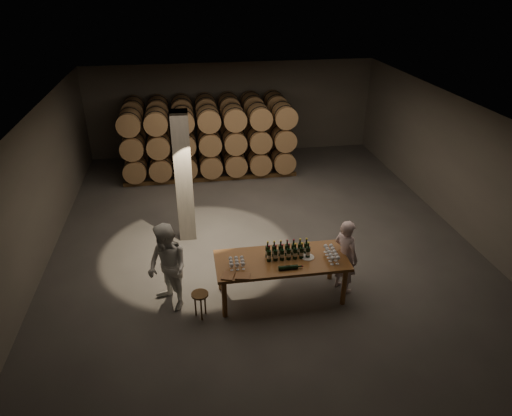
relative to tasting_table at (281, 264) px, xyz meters
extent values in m
plane|color=#4D4B48|center=(0.00, 2.50, -0.80)|extent=(12.00, 12.00, 0.00)
plane|color=#605E59|center=(0.00, 2.50, 2.40)|extent=(12.00, 12.00, 0.00)
plane|color=#625D54|center=(0.00, 8.50, 0.80)|extent=(10.00, 0.00, 10.00)
plane|color=#625D54|center=(0.00, -3.50, 0.80)|extent=(10.00, 0.00, 10.00)
plane|color=#625D54|center=(-5.00, 2.50, 0.80)|extent=(0.00, 12.00, 12.00)
plane|color=#625D54|center=(5.00, 2.50, 0.80)|extent=(0.00, 12.00, 12.00)
cube|color=#676459|center=(-1.80, 2.70, 0.80)|extent=(0.40, 0.40, 3.20)
cylinder|color=brown|center=(-1.18, -0.43, -0.38)|extent=(0.10, 0.10, 0.84)
cylinder|color=brown|center=(1.18, -0.43, -0.38)|extent=(0.10, 0.10, 0.84)
cylinder|color=brown|center=(-1.18, 0.43, -0.38)|extent=(0.10, 0.10, 0.84)
cylinder|color=brown|center=(1.18, 0.43, -0.38)|extent=(0.10, 0.10, 0.84)
cube|color=brown|center=(0.00, 0.00, 0.07)|extent=(2.60, 1.10, 0.06)
cube|color=#53371C|center=(-0.96, 7.40, -0.74)|extent=(5.48, 0.10, 0.12)
cube|color=#53371C|center=(-0.96, 8.00, -0.74)|extent=(5.48, 0.10, 0.12)
cylinder|color=#AC7F4D|center=(-3.30, 7.70, -0.33)|extent=(0.70, 0.95, 0.70)
cylinder|color=black|center=(-3.30, 7.44, -0.33)|extent=(0.73, 0.04, 0.73)
cylinder|color=black|center=(-3.30, 7.96, -0.33)|extent=(0.73, 0.04, 0.73)
cylinder|color=#AC7F4D|center=(-2.52, 7.70, -0.33)|extent=(0.70, 0.95, 0.70)
cylinder|color=black|center=(-2.52, 7.44, -0.33)|extent=(0.73, 0.04, 0.73)
cylinder|color=black|center=(-2.52, 7.96, -0.33)|extent=(0.73, 0.04, 0.73)
cylinder|color=#AC7F4D|center=(-1.74, 7.70, -0.33)|extent=(0.70, 0.95, 0.70)
cylinder|color=black|center=(-1.74, 7.44, -0.33)|extent=(0.73, 0.04, 0.73)
cylinder|color=black|center=(-1.74, 7.96, -0.33)|extent=(0.73, 0.04, 0.73)
cylinder|color=#AC7F4D|center=(-0.96, 7.70, -0.33)|extent=(0.70, 0.95, 0.70)
cylinder|color=black|center=(-0.96, 7.44, -0.33)|extent=(0.73, 0.04, 0.73)
cylinder|color=black|center=(-0.96, 7.96, -0.33)|extent=(0.73, 0.04, 0.73)
cylinder|color=#AC7F4D|center=(-0.18, 7.70, -0.33)|extent=(0.70, 0.95, 0.70)
cylinder|color=black|center=(-0.18, 7.44, -0.33)|extent=(0.73, 0.04, 0.73)
cylinder|color=black|center=(-0.18, 7.96, -0.33)|extent=(0.73, 0.04, 0.73)
cylinder|color=#AC7F4D|center=(0.60, 7.70, -0.33)|extent=(0.70, 0.95, 0.70)
cylinder|color=black|center=(0.60, 7.44, -0.33)|extent=(0.73, 0.04, 0.73)
cylinder|color=black|center=(0.60, 7.96, -0.33)|extent=(0.73, 0.04, 0.73)
cylinder|color=#AC7F4D|center=(1.38, 7.70, -0.33)|extent=(0.70, 0.95, 0.70)
cylinder|color=black|center=(1.38, 7.44, -0.33)|extent=(0.73, 0.04, 0.73)
cylinder|color=black|center=(1.38, 7.96, -0.33)|extent=(0.73, 0.04, 0.73)
cylinder|color=#AC7F4D|center=(-3.30, 7.70, 0.41)|extent=(0.70, 0.95, 0.70)
cylinder|color=black|center=(-3.30, 7.44, 0.41)|extent=(0.73, 0.04, 0.73)
cylinder|color=black|center=(-3.30, 7.96, 0.41)|extent=(0.73, 0.04, 0.73)
cylinder|color=#AC7F4D|center=(-2.52, 7.70, 0.41)|extent=(0.70, 0.95, 0.70)
cylinder|color=black|center=(-2.52, 7.44, 0.41)|extent=(0.73, 0.04, 0.73)
cylinder|color=black|center=(-2.52, 7.96, 0.41)|extent=(0.73, 0.04, 0.73)
cylinder|color=#AC7F4D|center=(-1.74, 7.70, 0.41)|extent=(0.70, 0.95, 0.70)
cylinder|color=black|center=(-1.74, 7.44, 0.41)|extent=(0.73, 0.04, 0.73)
cylinder|color=black|center=(-1.74, 7.96, 0.41)|extent=(0.73, 0.04, 0.73)
cylinder|color=#AC7F4D|center=(-0.96, 7.70, 0.41)|extent=(0.70, 0.95, 0.70)
cylinder|color=black|center=(-0.96, 7.44, 0.41)|extent=(0.73, 0.04, 0.73)
cylinder|color=black|center=(-0.96, 7.96, 0.41)|extent=(0.73, 0.04, 0.73)
cylinder|color=#AC7F4D|center=(-0.18, 7.70, 0.41)|extent=(0.70, 0.95, 0.70)
cylinder|color=black|center=(-0.18, 7.44, 0.41)|extent=(0.73, 0.04, 0.73)
cylinder|color=black|center=(-0.18, 7.96, 0.41)|extent=(0.73, 0.04, 0.73)
cylinder|color=#AC7F4D|center=(0.60, 7.70, 0.41)|extent=(0.70, 0.95, 0.70)
cylinder|color=black|center=(0.60, 7.44, 0.41)|extent=(0.73, 0.04, 0.73)
cylinder|color=black|center=(0.60, 7.96, 0.41)|extent=(0.73, 0.04, 0.73)
cylinder|color=#AC7F4D|center=(1.38, 7.70, 0.41)|extent=(0.70, 0.95, 0.70)
cylinder|color=black|center=(1.38, 7.44, 0.41)|extent=(0.73, 0.04, 0.73)
cylinder|color=black|center=(1.38, 7.96, 0.41)|extent=(0.73, 0.04, 0.73)
cylinder|color=#AC7F4D|center=(-3.30, 7.70, 1.15)|extent=(0.70, 0.95, 0.70)
cylinder|color=black|center=(-3.30, 7.44, 1.15)|extent=(0.73, 0.04, 0.73)
cylinder|color=black|center=(-3.30, 7.96, 1.15)|extent=(0.73, 0.04, 0.73)
cylinder|color=#AC7F4D|center=(-2.52, 7.70, 1.15)|extent=(0.70, 0.95, 0.70)
cylinder|color=black|center=(-2.52, 7.44, 1.15)|extent=(0.73, 0.04, 0.73)
cylinder|color=black|center=(-2.52, 7.96, 1.15)|extent=(0.73, 0.04, 0.73)
cylinder|color=#AC7F4D|center=(-1.74, 7.70, 1.15)|extent=(0.70, 0.95, 0.70)
cylinder|color=black|center=(-1.74, 7.44, 1.15)|extent=(0.73, 0.04, 0.73)
cylinder|color=black|center=(-1.74, 7.96, 1.15)|extent=(0.73, 0.04, 0.73)
cylinder|color=#AC7F4D|center=(-0.96, 7.70, 1.15)|extent=(0.70, 0.95, 0.70)
cylinder|color=black|center=(-0.96, 7.44, 1.15)|extent=(0.73, 0.04, 0.73)
cylinder|color=black|center=(-0.96, 7.96, 1.15)|extent=(0.73, 0.04, 0.73)
cylinder|color=#AC7F4D|center=(-0.18, 7.70, 1.15)|extent=(0.70, 0.95, 0.70)
cylinder|color=black|center=(-0.18, 7.44, 1.15)|extent=(0.73, 0.04, 0.73)
cylinder|color=black|center=(-0.18, 7.96, 1.15)|extent=(0.73, 0.04, 0.73)
cylinder|color=#AC7F4D|center=(0.60, 7.70, 1.15)|extent=(0.70, 0.95, 0.70)
cylinder|color=black|center=(0.60, 7.44, 1.15)|extent=(0.73, 0.04, 0.73)
cylinder|color=black|center=(0.60, 7.96, 1.15)|extent=(0.73, 0.04, 0.73)
cylinder|color=#AC7F4D|center=(1.38, 7.70, 1.15)|extent=(0.70, 0.95, 0.70)
cylinder|color=black|center=(1.38, 7.44, 1.15)|extent=(0.73, 0.04, 0.73)
cylinder|color=black|center=(1.38, 7.96, 1.15)|extent=(0.73, 0.04, 0.73)
cube|color=#53371C|center=(-0.96, 6.00, -0.74)|extent=(5.48, 0.10, 0.12)
cube|color=#53371C|center=(-0.96, 6.60, -0.74)|extent=(5.48, 0.10, 0.12)
cylinder|color=#AC7F4D|center=(-3.30, 6.30, -0.33)|extent=(0.70, 0.95, 0.70)
cylinder|color=black|center=(-3.30, 6.04, -0.33)|extent=(0.73, 0.04, 0.73)
cylinder|color=black|center=(-3.30, 6.56, -0.33)|extent=(0.73, 0.04, 0.73)
cylinder|color=#AC7F4D|center=(-2.52, 6.30, -0.33)|extent=(0.70, 0.95, 0.70)
cylinder|color=black|center=(-2.52, 6.04, -0.33)|extent=(0.73, 0.04, 0.73)
cylinder|color=black|center=(-2.52, 6.56, -0.33)|extent=(0.73, 0.04, 0.73)
cylinder|color=#AC7F4D|center=(-1.74, 6.30, -0.33)|extent=(0.70, 0.95, 0.70)
cylinder|color=black|center=(-1.74, 6.04, -0.33)|extent=(0.73, 0.04, 0.73)
cylinder|color=black|center=(-1.74, 6.56, -0.33)|extent=(0.73, 0.04, 0.73)
cylinder|color=#AC7F4D|center=(-0.96, 6.30, -0.33)|extent=(0.70, 0.95, 0.70)
cylinder|color=black|center=(-0.96, 6.04, -0.33)|extent=(0.73, 0.04, 0.73)
cylinder|color=black|center=(-0.96, 6.56, -0.33)|extent=(0.73, 0.04, 0.73)
cylinder|color=#AC7F4D|center=(-0.18, 6.30, -0.33)|extent=(0.70, 0.95, 0.70)
cylinder|color=black|center=(-0.18, 6.04, -0.33)|extent=(0.73, 0.04, 0.73)
cylinder|color=black|center=(-0.18, 6.56, -0.33)|extent=(0.73, 0.04, 0.73)
cylinder|color=#AC7F4D|center=(0.60, 6.30, -0.33)|extent=(0.70, 0.95, 0.70)
cylinder|color=black|center=(0.60, 6.04, -0.33)|extent=(0.73, 0.04, 0.73)
cylinder|color=black|center=(0.60, 6.56, -0.33)|extent=(0.73, 0.04, 0.73)
cylinder|color=#AC7F4D|center=(1.38, 6.30, -0.33)|extent=(0.70, 0.95, 0.70)
cylinder|color=black|center=(1.38, 6.04, -0.33)|extent=(0.73, 0.04, 0.73)
cylinder|color=black|center=(1.38, 6.56, -0.33)|extent=(0.73, 0.04, 0.73)
cylinder|color=#AC7F4D|center=(-3.30, 6.30, 0.41)|extent=(0.70, 0.95, 0.70)
cylinder|color=black|center=(-3.30, 6.04, 0.41)|extent=(0.73, 0.04, 0.73)
cylinder|color=black|center=(-3.30, 6.56, 0.41)|extent=(0.73, 0.04, 0.73)
cylinder|color=#AC7F4D|center=(-2.52, 6.30, 0.41)|extent=(0.70, 0.95, 0.70)
cylinder|color=black|center=(-2.52, 6.04, 0.41)|extent=(0.73, 0.04, 0.73)
cylinder|color=black|center=(-2.52, 6.56, 0.41)|extent=(0.73, 0.04, 0.73)
cylinder|color=#AC7F4D|center=(-1.74, 6.30, 0.41)|extent=(0.70, 0.95, 0.70)
cylinder|color=black|center=(-1.74, 6.04, 0.41)|extent=(0.73, 0.04, 0.73)
cylinder|color=black|center=(-1.74, 6.56, 0.41)|extent=(0.73, 0.04, 0.73)
cylinder|color=#AC7F4D|center=(-0.96, 6.30, 0.41)|extent=(0.70, 0.95, 0.70)
cylinder|color=black|center=(-0.96, 6.04, 0.41)|extent=(0.73, 0.04, 0.73)
cylinder|color=black|center=(-0.96, 6.56, 0.41)|extent=(0.73, 0.04, 0.73)
cylinder|color=#AC7F4D|center=(-0.18, 6.30, 0.41)|extent=(0.70, 0.95, 0.70)
cylinder|color=black|center=(-0.18, 6.04, 0.41)|extent=(0.73, 0.04, 0.73)
cylinder|color=black|center=(-0.18, 6.56, 0.41)|extent=(0.73, 0.04, 0.73)
cylinder|color=#AC7F4D|center=(0.60, 6.30, 0.41)|extent=(0.70, 0.95, 0.70)
cylinder|color=black|center=(0.60, 6.04, 0.41)|extent=(0.73, 0.04, 0.73)
cylinder|color=black|center=(0.60, 6.56, 0.41)|extent=(0.73, 0.04, 0.73)
cylinder|color=#AC7F4D|center=(1.38, 6.30, 0.41)|extent=(0.70, 0.95, 0.70)
cylinder|color=black|center=(1.38, 6.04, 0.41)|extent=(0.73, 0.04, 0.73)
cylinder|color=black|center=(1.38, 6.56, 0.41)|extent=(0.73, 0.04, 0.73)
cylinder|color=#AC7F4D|center=(-3.30, 6.30, 1.15)|extent=(0.70, 0.95, 0.70)
cylinder|color=black|center=(-3.30, 6.04, 1.15)|extent=(0.73, 0.04, 0.73)
cylinder|color=black|center=(-3.30, 6.56, 1.15)|extent=(0.73, 0.04, 0.73)
cylinder|color=#AC7F4D|center=(-2.52, 6.30, 1.15)|extent=(0.70, 0.95, 0.70)
cylinder|color=black|center=(-2.52, 6.04, 1.15)|extent=(0.73, 0.04, 0.73)
cylinder|color=black|center=(-2.52, 6.56, 1.15)|extent=(0.73, 0.04, 0.73)
cylinder|color=#AC7F4D|center=(-1.74, 6.30, 1.15)|extent=(0.70, 0.95, 0.70)
cylinder|color=black|center=(-1.74, 6.04, 1.15)|extent=(0.73, 0.04, 0.73)
cylinder|color=black|center=(-1.74, 6.56, 1.15)|extent=(0.73, 0.04, 0.73)
cylinder|color=#AC7F4D|center=(-0.96, 6.30, 1.15)|extent=(0.70, 0.95, 0.70)
cylinder|color=black|center=(-0.96, 6.04, 1.15)|extent=(0.73, 0.04, 0.73)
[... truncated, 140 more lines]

